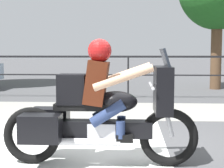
# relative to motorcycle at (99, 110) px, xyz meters

# --- Properties ---
(ground_plane) EXTENTS (120.00, 120.00, 0.00)m
(ground_plane) POSITION_rel_motorcycle_xyz_m (0.29, 0.56, -0.70)
(ground_plane) COLOR #4C4C4F
(sidewalk_band) EXTENTS (44.00, 2.40, 0.01)m
(sidewalk_band) POSITION_rel_motorcycle_xyz_m (0.29, 3.96, -0.69)
(sidewalk_band) COLOR #99968E
(sidewalk_band) RESTS_ON ground
(crosswalk_band) EXTENTS (3.77, 6.00, 0.01)m
(crosswalk_band) POSITION_rel_motorcycle_xyz_m (-0.97, 0.36, -0.69)
(crosswalk_band) COLOR silver
(crosswalk_band) RESTS_ON ground
(fence_railing) EXTENTS (36.00, 0.05, 1.29)m
(fence_railing) POSITION_rel_motorcycle_xyz_m (0.29, 6.12, 0.31)
(fence_railing) COLOR black
(fence_railing) RESTS_ON ground
(motorcycle) EXTENTS (2.43, 0.76, 1.56)m
(motorcycle) POSITION_rel_motorcycle_xyz_m (0.00, 0.00, 0.00)
(motorcycle) COLOR black
(motorcycle) RESTS_ON ground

